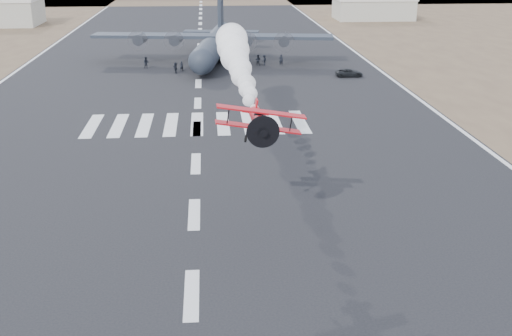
{
  "coord_description": "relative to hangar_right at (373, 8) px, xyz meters",
  "views": [
    {
      "loc": [
        1.24,
        -21.93,
        20.14
      ],
      "look_at": [
        4.75,
        23.11,
        4.0
      ],
      "focal_mm": 45.0,
      "sensor_mm": 36.0,
      "label": 1
    }
  ],
  "objects": [
    {
      "name": "runway_markings",
      "position": [
        -46.0,
        -90.0,
        -3.0
      ],
      "size": [
        60.0,
        260.0,
        0.01
      ],
      "primitive_type": null,
      "color": "silver",
      "rests_on": "ground"
    },
    {
      "name": "hangar_right",
      "position": [
        0.0,
        0.0,
        0.0
      ],
      "size": [
        20.5,
        12.5,
        5.9
      ],
      "color": "#A29F90",
      "rests_on": "ground"
    },
    {
      "name": "aerobatic_biplane",
      "position": [
        -41.24,
        -129.37,
        5.32
      ],
      "size": [
        6.14,
        5.52,
        2.8
      ],
      "rotation": [
        0.0,
        0.16,
        0.02
      ],
      "color": "red"
    },
    {
      "name": "smoke_trail",
      "position": [
        -41.7,
        -100.3,
        5.59
      ],
      "size": [
        3.89,
        35.8,
        3.89
      ],
      "rotation": [
        0.0,
        0.0,
        0.02
      ],
      "color": "white"
    },
    {
      "name": "transport_aircraft",
      "position": [
        -43.36,
        -59.41,
        0.05
      ],
      "size": [
        41.17,
        33.78,
        11.88
      ],
      "rotation": [
        0.0,
        0.0,
        -0.14
      ],
      "color": "#1E252D",
      "rests_on": "ground"
    },
    {
      "name": "support_vehicle",
      "position": [
        -22.64,
        -74.66,
        -2.42
      ],
      "size": [
        4.28,
        2.07,
        1.17
      ],
      "primitive_type": "imported",
      "rotation": [
        0.0,
        0.0,
        1.54
      ],
      "color": "black",
      "rests_on": "ground"
    },
    {
      "name": "crew_a",
      "position": [
        -48.76,
        -68.08,
        -2.21
      ],
      "size": [
        0.68,
        0.61,
        1.59
      ],
      "primitive_type": "imported",
      "rotation": [
        0.0,
        0.0,
        3.41
      ],
      "color": "black",
      "rests_on": "ground"
    },
    {
      "name": "crew_b",
      "position": [
        -36.04,
        -64.3,
        -2.07
      ],
      "size": [
        1.05,
        0.85,
        1.87
      ],
      "primitive_type": "imported",
      "rotation": [
        0.0,
        0.0,
        2.77
      ],
      "color": "black",
      "rests_on": "ground"
    },
    {
      "name": "crew_c",
      "position": [
        -34.92,
        -63.86,
        -2.14
      ],
      "size": [
        1.01,
        1.23,
        1.74
      ],
      "primitive_type": "imported",
      "rotation": [
        0.0,
        0.0,
        4.19
      ],
      "color": "black",
      "rests_on": "ground"
    },
    {
      "name": "crew_d",
      "position": [
        -38.73,
        -67.85,
        -2.08
      ],
      "size": [
        0.87,
        1.2,
        1.85
      ],
      "primitive_type": "imported",
      "rotation": [
        0.0,
        0.0,
        5.04
      ],
      "color": "black",
      "rests_on": "ground"
    },
    {
      "name": "crew_e",
      "position": [
        -37.77,
        -67.49,
        -2.14
      ],
      "size": [
        0.59,
        0.89,
        1.73
      ],
      "primitive_type": "imported",
      "rotation": [
        0.0,
        0.0,
        1.65
      ],
      "color": "black",
      "rests_on": "ground"
    },
    {
      "name": "crew_f",
      "position": [
        -49.65,
        -69.84,
        -2.14
      ],
      "size": [
        0.94,
        1.69,
        1.73
      ],
      "primitive_type": "imported",
      "rotation": [
        0.0,
        0.0,
        4.99
      ],
      "color": "black",
      "rests_on": "ground"
    },
    {
      "name": "crew_g",
      "position": [
        -32.14,
        -64.59,
        -2.08
      ],
      "size": [
        0.71,
        0.6,
        1.86
      ],
      "primitive_type": "imported",
      "rotation": [
        0.0,
        0.0,
        3.08
      ],
      "color": "black",
      "rests_on": "ground"
    },
    {
      "name": "crew_h",
      "position": [
        -54.64,
        -65.42,
        -2.07
      ],
      "size": [
        0.92,
        0.57,
        1.89
      ],
      "primitive_type": "imported",
      "rotation": [
        0.0,
        0.0,
        6.28
      ],
      "color": "black",
      "rests_on": "ground"
    }
  ]
}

